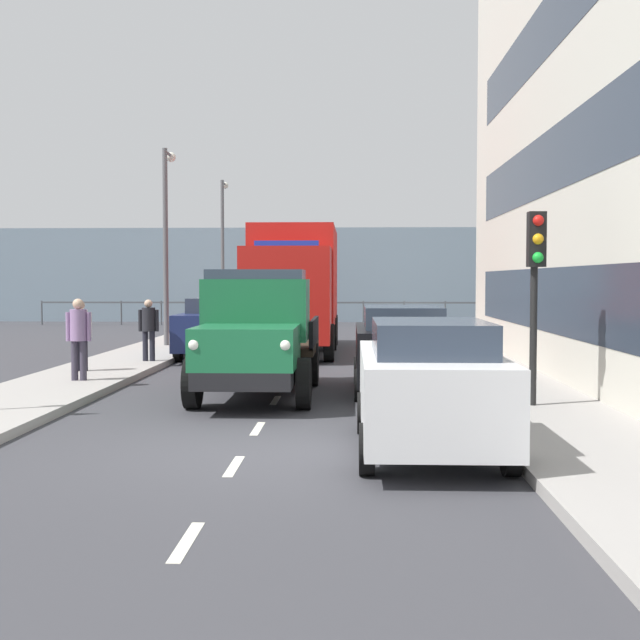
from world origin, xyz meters
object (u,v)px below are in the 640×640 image
traffic_light_near (536,266)px  lamp_post_far (223,239)px  car_black_kerbside_1 (402,348)px  car_white_kerbside_near (429,384)px  pedestrian_by_lamp (80,330)px  car_navy_oppositeside_0 (219,326)px  lamp_post_promenade (167,228)px  car_red_oppositeside_2 (267,310)px  truck_vintage_green (257,336)px  car_silver_oppositeside_1 (249,316)px  lorry_cargo_red (294,285)px  pedestrian_near_railing (149,325)px  pedestrian_with_bag (78,332)px

traffic_light_near → lamp_post_far: size_ratio=0.47×
car_black_kerbside_1 → lamp_post_far: 23.63m
car_white_kerbside_near → pedestrian_by_lamp: pedestrian_by_lamp is taller
car_navy_oppositeside_0 → lamp_post_promenade: size_ratio=0.71×
car_navy_oppositeside_0 → car_red_oppositeside_2: 13.49m
truck_vintage_green → lamp_post_far: size_ratio=0.84×
car_black_kerbside_1 → traffic_light_near: 3.66m
car_black_kerbside_1 → car_silver_oppositeside_1: (4.81, -14.26, 0.00)m
truck_vintage_green → car_white_kerbside_near: size_ratio=1.36×
car_navy_oppositeside_0 → car_red_oppositeside_2: bearing=-90.0°
lorry_cargo_red → car_navy_oppositeside_0: bearing=39.1°
car_black_kerbside_1 → pedestrian_near_railing: 7.80m
car_white_kerbside_near → car_red_oppositeside_2: same height
truck_vintage_green → car_white_kerbside_near: 5.56m
car_silver_oppositeside_1 → car_red_oppositeside_2: same height
car_black_kerbside_1 → pedestrian_by_lamp: 7.57m
pedestrian_with_bag → lamp_post_promenade: (0.26, -9.44, 2.74)m
car_black_kerbside_1 → traffic_light_near: (-2.03, 2.60, 1.58)m
car_silver_oppositeside_1 → pedestrian_by_lamp: (2.39, 11.93, 0.20)m
truck_vintage_green → car_red_oppositeside_2: truck_vintage_green is taller
car_silver_oppositeside_1 → traffic_light_near: 18.26m
lamp_post_promenade → pedestrian_with_bag: bearing=91.6°
car_white_kerbside_near → traffic_light_near: size_ratio=1.30×
truck_vintage_green → lorry_cargo_red: bearing=-90.2°
truck_vintage_green → traffic_light_near: traffic_light_near is taller
truck_vintage_green → car_white_kerbside_near: truck_vintage_green is taller
car_white_kerbside_near → car_silver_oppositeside_1: bearing=-76.4°
car_silver_oppositeside_1 → lamp_post_promenade: (2.10, 4.26, 3.00)m
car_silver_oppositeside_1 → car_black_kerbside_1: bearing=108.6°
car_navy_oppositeside_0 → pedestrian_near_railing: (1.40, 2.60, 0.18)m
car_navy_oppositeside_0 → lorry_cargo_red: bearing=-140.9°
car_silver_oppositeside_1 → pedestrian_near_railing: (1.40, 9.55, 0.18)m
pedestrian_near_railing → traffic_light_near: bearing=138.4°
car_red_oppositeside_2 → pedestrian_near_railing: size_ratio=2.55×
car_navy_oppositeside_0 → pedestrian_by_lamp: pedestrian_by_lamp is taller
car_silver_oppositeside_1 → car_white_kerbside_near: bearing=103.6°
pedestrian_with_bag → pedestrian_by_lamp: (0.54, -1.76, -0.06)m
car_red_oppositeside_2 → lamp_post_far: 4.21m
lorry_cargo_red → traffic_light_near: size_ratio=2.56×
car_red_oppositeside_2 → pedestrian_with_bag: (1.84, 20.24, 0.26)m
traffic_light_near → pedestrian_by_lamp: bearing=-28.1°
lorry_cargo_red → car_black_kerbside_1: lorry_cargo_red is taller
car_silver_oppositeside_1 → pedestrian_by_lamp: 12.17m
car_black_kerbside_1 → pedestrian_with_bag: pedestrian_with_bag is taller
car_white_kerbside_near → lamp_post_promenade: lamp_post_promenade is taller
lamp_post_promenade → car_white_kerbside_near: bearing=113.8°
car_navy_oppositeside_0 → car_black_kerbside_1: bearing=123.3°
lorry_cargo_red → traffic_light_near: 12.55m
lamp_post_promenade → car_silver_oppositeside_1: bearing=-116.3°
car_navy_oppositeside_0 → lamp_post_far: size_ratio=0.66×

